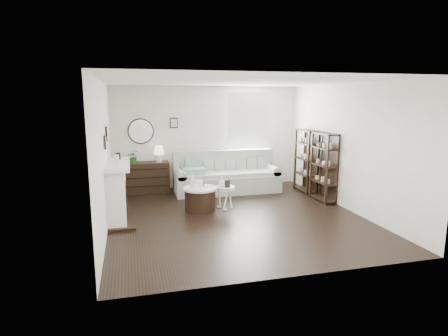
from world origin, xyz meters
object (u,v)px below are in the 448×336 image
object	(u,v)px
dresser	(146,177)
drum_table	(200,199)
sofa	(226,178)
pedestal_table	(225,188)

from	to	relation	value
dresser	drum_table	bearing A→B (deg)	-61.13
sofa	pedestal_table	distance (m)	1.62
sofa	dresser	distance (m)	2.06
dresser	pedestal_table	size ratio (longest dim) A/B	2.30
drum_table	pedestal_table	world-z (taller)	pedestal_table
sofa	dresser	world-z (taller)	sofa
sofa	pedestal_table	world-z (taller)	sofa
sofa	drum_table	world-z (taller)	sofa
drum_table	dresser	bearing A→B (deg)	118.87
drum_table	pedestal_table	size ratio (longest dim) A/B	1.43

